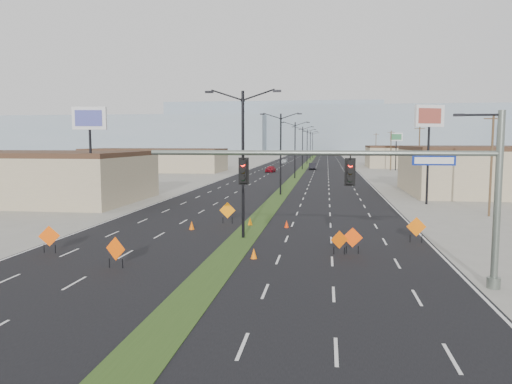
# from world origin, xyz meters

# --- Properties ---
(ground) EXTENTS (600.00, 600.00, 0.00)m
(ground) POSITION_xyz_m (0.00, 0.00, 0.00)
(ground) COLOR gray
(ground) RESTS_ON ground
(road_surface) EXTENTS (25.00, 400.00, 0.02)m
(road_surface) POSITION_xyz_m (0.00, 100.00, 0.00)
(road_surface) COLOR black
(road_surface) RESTS_ON ground
(median_strip) EXTENTS (2.00, 400.00, 0.04)m
(median_strip) POSITION_xyz_m (0.00, 100.00, 0.00)
(median_strip) COLOR #2A4518
(median_strip) RESTS_ON ground
(building_sw_far) EXTENTS (30.00, 14.00, 4.50)m
(building_sw_far) POSITION_xyz_m (-32.00, 85.00, 2.25)
(building_sw_far) COLOR tan
(building_sw_far) RESTS_ON ground
(building_se_far) EXTENTS (44.00, 16.00, 5.00)m
(building_se_far) POSITION_xyz_m (38.00, 110.00, 2.50)
(building_se_far) COLOR tan
(building_se_far) RESTS_ON ground
(mesa_west) EXTENTS (180.00, 50.00, 22.00)m
(mesa_west) POSITION_xyz_m (-120.00, 280.00, 11.00)
(mesa_west) COLOR #8598A5
(mesa_west) RESTS_ON ground
(mesa_center) EXTENTS (220.00, 50.00, 28.00)m
(mesa_center) POSITION_xyz_m (40.00, 300.00, 14.00)
(mesa_center) COLOR #8598A5
(mesa_center) RESTS_ON ground
(mesa_backdrop) EXTENTS (140.00, 50.00, 32.00)m
(mesa_backdrop) POSITION_xyz_m (-30.00, 320.00, 16.00)
(mesa_backdrop) COLOR #8598A5
(mesa_backdrop) RESTS_ON ground
(signal_mast) EXTENTS (16.30, 0.60, 8.00)m
(signal_mast) POSITION_xyz_m (8.56, 2.00, 4.79)
(signal_mast) COLOR slate
(signal_mast) RESTS_ON ground
(streetlight_0) EXTENTS (5.15, 0.24, 10.02)m
(streetlight_0) POSITION_xyz_m (0.00, 12.00, 5.42)
(streetlight_0) COLOR black
(streetlight_0) RESTS_ON ground
(streetlight_1) EXTENTS (5.15, 0.24, 10.02)m
(streetlight_1) POSITION_xyz_m (0.00, 40.00, 5.42)
(streetlight_1) COLOR black
(streetlight_1) RESTS_ON ground
(streetlight_2) EXTENTS (5.15, 0.24, 10.02)m
(streetlight_2) POSITION_xyz_m (0.00, 68.00, 5.42)
(streetlight_2) COLOR black
(streetlight_2) RESTS_ON ground
(streetlight_3) EXTENTS (5.15, 0.24, 10.02)m
(streetlight_3) POSITION_xyz_m (0.00, 96.00, 5.42)
(streetlight_3) COLOR black
(streetlight_3) RESTS_ON ground
(streetlight_4) EXTENTS (5.15, 0.24, 10.02)m
(streetlight_4) POSITION_xyz_m (0.00, 124.00, 5.42)
(streetlight_4) COLOR black
(streetlight_4) RESTS_ON ground
(streetlight_5) EXTENTS (5.15, 0.24, 10.02)m
(streetlight_5) POSITION_xyz_m (0.00, 152.00, 5.42)
(streetlight_5) COLOR black
(streetlight_5) RESTS_ON ground
(streetlight_6) EXTENTS (5.15, 0.24, 10.02)m
(streetlight_6) POSITION_xyz_m (0.00, 180.00, 5.42)
(streetlight_6) COLOR black
(streetlight_6) RESTS_ON ground
(utility_pole_0) EXTENTS (1.60, 0.20, 9.00)m
(utility_pole_0) POSITION_xyz_m (20.00, 25.00, 4.67)
(utility_pole_0) COLOR #4C3823
(utility_pole_0) RESTS_ON ground
(utility_pole_1) EXTENTS (1.60, 0.20, 9.00)m
(utility_pole_1) POSITION_xyz_m (20.00, 60.00, 4.67)
(utility_pole_1) COLOR #4C3823
(utility_pole_1) RESTS_ON ground
(utility_pole_2) EXTENTS (1.60, 0.20, 9.00)m
(utility_pole_2) POSITION_xyz_m (20.00, 95.00, 4.67)
(utility_pole_2) COLOR #4C3823
(utility_pole_2) RESTS_ON ground
(utility_pole_3) EXTENTS (1.60, 0.20, 9.00)m
(utility_pole_3) POSITION_xyz_m (20.00, 130.00, 4.67)
(utility_pole_3) COLOR #4C3823
(utility_pole_3) RESTS_ON ground
(car_left) EXTENTS (2.15, 4.21, 1.37)m
(car_left) POSITION_xyz_m (-6.27, 84.76, 0.69)
(car_left) COLOR maroon
(car_left) RESTS_ON ground
(car_mid) EXTENTS (1.69, 4.62, 1.51)m
(car_mid) POSITION_xyz_m (2.33, 96.25, 0.76)
(car_mid) COLOR black
(car_mid) RESTS_ON ground
(car_far) EXTENTS (2.14, 4.52, 1.27)m
(car_far) POSITION_xyz_m (-6.86, 125.69, 0.64)
(car_far) COLOR silver
(car_far) RESTS_ON ground
(construction_sign_0) EXTENTS (1.20, 0.40, 1.65)m
(construction_sign_0) POSITION_xyz_m (-10.66, 5.82, 0.97)
(construction_sign_0) COLOR #FD5405
(construction_sign_0) RESTS_ON ground
(construction_sign_1) EXTENTS (1.20, 0.41, 1.66)m
(construction_sign_1) POSITION_xyz_m (-5.26, 3.00, 0.98)
(construction_sign_1) COLOR #FF5505
(construction_sign_1) RESTS_ON ground
(construction_sign_2) EXTENTS (1.31, 0.09, 1.74)m
(construction_sign_2) POSITION_xyz_m (-2.26, 17.80, 1.03)
(construction_sign_2) COLOR orange
(construction_sign_2) RESTS_ON ground
(construction_sign_3) EXTENTS (1.19, 0.09, 1.58)m
(construction_sign_3) POSITION_xyz_m (7.20, 8.13, 0.93)
(construction_sign_3) COLOR #FF4605
(construction_sign_3) RESTS_ON ground
(construction_sign_4) EXTENTS (1.01, 0.42, 1.42)m
(construction_sign_4) POSITION_xyz_m (6.43, 7.83, 0.83)
(construction_sign_4) COLOR #D54E04
(construction_sign_4) RESTS_ON ground
(construction_sign_5) EXTENTS (1.28, 0.12, 1.71)m
(construction_sign_5) POSITION_xyz_m (11.50, 11.99, 1.01)
(construction_sign_5) COLOR #E46004
(construction_sign_5) RESTS_ON ground
(cone_0) EXTENTS (0.51, 0.51, 0.67)m
(cone_0) POSITION_xyz_m (-4.37, 14.64, 0.34)
(cone_0) COLOR #E85B04
(cone_0) RESTS_ON ground
(cone_1) EXTENTS (0.44, 0.44, 0.62)m
(cone_1) POSITION_xyz_m (1.61, 6.06, 0.31)
(cone_1) COLOR #FD6B05
(cone_1) RESTS_ON ground
(cone_2) EXTENTS (0.35, 0.35, 0.58)m
(cone_2) POSITION_xyz_m (2.64, 16.49, 0.29)
(cone_2) COLOR #FF3305
(cone_2) RESTS_ON ground
(cone_3) EXTENTS (0.41, 0.41, 0.66)m
(cone_3) POSITION_xyz_m (-0.30, 17.11, 0.33)
(cone_3) COLOR orange
(cone_3) RESTS_ON ground
(pole_sign_west) EXTENTS (3.24, 0.77, 9.89)m
(pole_sign_west) POSITION_xyz_m (-16.76, 23.73, 8.10)
(pole_sign_west) COLOR black
(pole_sign_west) RESTS_ON ground
(pole_sign_east_near) EXTENTS (3.23, 1.72, 10.39)m
(pole_sign_east_near) POSITION_xyz_m (16.16, 33.02, 8.53)
(pole_sign_east_near) COLOR black
(pole_sign_east_near) RESTS_ON ground
(pole_sign_east_far) EXTENTS (2.80, 0.72, 8.53)m
(pole_sign_east_far) POSITION_xyz_m (21.29, 96.11, 6.90)
(pole_sign_east_far) COLOR black
(pole_sign_east_far) RESTS_ON ground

